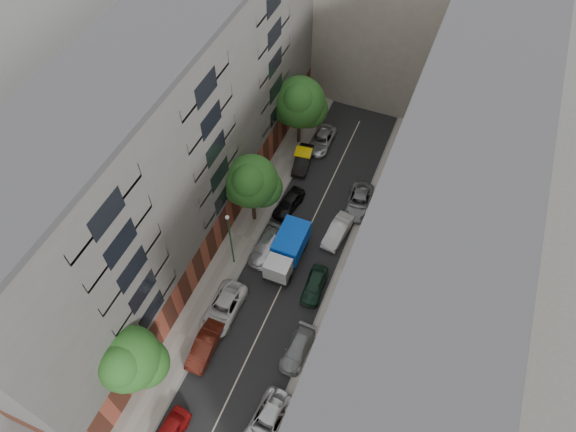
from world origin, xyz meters
The scene contains 24 objects.
ground centered at (0.00, 0.00, 0.00)m, with size 120.00×120.00×0.00m, color #4C4C49.
road_surface centered at (0.00, 0.00, 0.01)m, with size 8.00×44.00×0.02m, color black.
sidewalk_left centered at (-5.50, 0.00, 0.07)m, with size 3.00×44.00×0.15m, color gray.
sidewalk_right centered at (5.50, 0.00, 0.07)m, with size 3.00×44.00×0.15m, color gray.
building_left centered at (-11.00, 0.00, 10.00)m, with size 8.00×44.00×20.00m, color #4E4C49.
building_right centered at (11.00, 0.00, 10.00)m, with size 8.00×44.00×20.00m, color tan.
building_endcap centered at (0.00, 28.00, 9.00)m, with size 18.00×12.00×18.00m, color gray.
tarp_truck centered at (-0.60, -0.68, 1.52)m, with size 2.48×6.00×2.76m.
car_left_1 centered at (-3.45, -11.40, 0.75)m, with size 1.59×4.56×1.50m, color #501910.
car_left_2 centered at (-3.60, -7.80, 0.75)m, with size 2.48×5.37×1.49m, color silver.
car_left_3 centered at (-2.80, -0.59, 0.69)m, with size 1.94×4.77×1.39m, color silver.
car_left_4 centered at (-2.80, 5.01, 0.72)m, with size 1.71×4.25×1.45m, color black.
car_left_5 centered at (-3.60, 11.00, 0.73)m, with size 1.55×4.44×1.46m, color black.
car_left_6 centered at (-2.80, 14.60, 0.67)m, with size 2.23×4.84×1.35m, color #B6B6BB.
car_right_0 centered at (3.60, -15.00, 0.73)m, with size 2.43×5.26×1.46m, color silver.
car_right_1 centered at (3.60, -8.80, 0.64)m, with size 1.79×4.41×1.28m, color gray.
car_right_2 centered at (2.80, -2.72, 0.70)m, with size 1.66×4.13×1.41m, color black.
car_right_3 centered at (2.82, 3.60, 0.73)m, with size 1.55×4.44×1.46m, color silver.
car_right_4 centered at (3.60, 7.80, 0.70)m, with size 2.31×5.01×1.39m, color slate.
tree_near centered at (-6.30, -16.05, 5.58)m, with size 5.02×4.71×8.13m.
tree_mid centered at (-5.26, 2.28, 5.48)m, with size 5.20×4.92×8.07m.
tree_far centered at (-5.19, 13.89, 5.49)m, with size 5.62×5.39×8.24m.
lamp_post centered at (-5.01, -2.92, 4.38)m, with size 0.36×0.36×6.95m.
pedestrian centered at (6.40, 6.54, 1.06)m, with size 0.67×0.44×1.83m, color black.
Camera 1 is at (9.17, -24.47, 40.30)m, focal length 32.00 mm.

